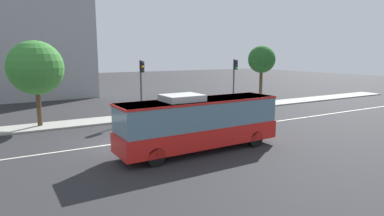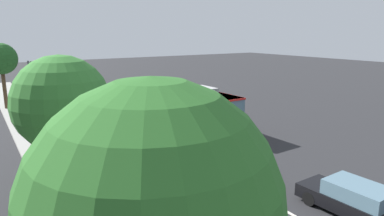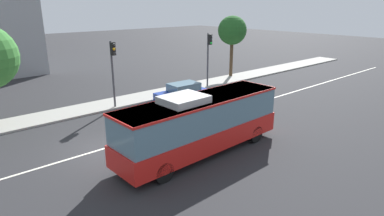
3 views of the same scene
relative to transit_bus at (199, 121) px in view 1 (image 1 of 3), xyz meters
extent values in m
plane|color=#28282B|center=(-3.79, 3.94, -1.81)|extent=(160.00, 160.00, 0.00)
cube|color=#9E9B93|center=(-3.79, 11.40, -1.74)|extent=(80.00, 2.81, 0.14)
cube|color=silver|center=(-3.79, 3.94, -1.80)|extent=(76.00, 0.16, 0.01)
cube|color=red|center=(0.02, 0.00, -0.83)|extent=(10.06, 2.76, 1.10)
cube|color=slate|center=(0.02, 0.00, 0.50)|extent=(9.86, 2.68, 1.58)
cube|color=red|center=(0.02, 0.00, 1.23)|extent=(9.96, 2.73, 0.12)
cube|color=#B2B2B2|center=(-1.18, -0.03, 1.47)|extent=(2.25, 1.86, 0.36)
cylinder|color=black|center=(3.39, 1.19, -1.31)|extent=(1.01, 0.33, 1.00)
cylinder|color=black|center=(3.45, -1.01, -1.31)|extent=(1.01, 0.33, 1.00)
cylinder|color=black|center=(-3.40, 1.01, -1.31)|extent=(1.01, 0.33, 1.00)
cylinder|color=black|center=(-3.35, -1.19, -1.31)|extent=(1.01, 0.33, 1.00)
cube|color=#1E3899|center=(5.66, 8.62, -1.29)|extent=(4.57, 2.00, 0.60)
cube|color=slate|center=(5.91, 8.61, -0.67)|extent=(2.59, 1.76, 0.64)
cylinder|color=black|center=(4.13, 7.89, -1.49)|extent=(0.65, 0.25, 0.64)
cylinder|color=black|center=(4.20, 9.48, -1.49)|extent=(0.65, 0.25, 0.64)
cylinder|color=black|center=(7.12, 7.75, -1.49)|extent=(0.65, 0.25, 0.64)
cylinder|color=black|center=(7.19, 9.35, -1.49)|extent=(0.65, 0.25, 0.64)
cylinder|color=#47474C|center=(10.46, 10.51, 0.79)|extent=(0.16, 0.16, 5.20)
cube|color=black|center=(10.46, 10.23, 2.84)|extent=(0.33, 0.29, 0.96)
sphere|color=#2D2D2D|center=(10.45, 10.08, 3.16)|extent=(0.22, 0.22, 0.22)
sphere|color=#2D2D2D|center=(10.45, 10.08, 2.84)|extent=(0.22, 0.22, 0.22)
sphere|color=#1ED838|center=(10.45, 10.08, 2.52)|extent=(0.22, 0.22, 0.22)
cylinder|color=#47474C|center=(0.36, 10.36, 0.79)|extent=(0.16, 0.16, 5.20)
cube|color=black|center=(0.39, 10.08, 2.84)|extent=(0.34, 0.30, 0.96)
sphere|color=#2D2D2D|center=(0.40, 9.93, 3.16)|extent=(0.22, 0.22, 0.22)
sphere|color=#F9A514|center=(0.40, 9.93, 2.84)|extent=(0.22, 0.22, 0.22)
sphere|color=#2D2D2D|center=(0.40, 9.93, 2.52)|extent=(0.22, 0.22, 0.22)
cylinder|color=#4C3823|center=(-7.65, 11.68, -0.26)|extent=(0.36, 0.36, 3.11)
sphere|color=#387F33|center=(-7.65, 11.68, 2.86)|extent=(4.17, 4.17, 4.17)
cylinder|color=#4C3823|center=(15.68, 12.23, 0.17)|extent=(0.36, 0.36, 3.96)
sphere|color=#235B23|center=(15.68, 12.23, 3.31)|extent=(3.08, 3.08, 3.08)
cube|color=slate|center=(0.63, 34.76, 0.30)|extent=(0.62, 13.72, 1.50)
cube|color=slate|center=(0.63, 34.76, 3.70)|extent=(0.62, 13.72, 1.50)
cube|color=slate|center=(0.63, 34.76, 7.10)|extent=(0.62, 13.72, 1.50)
cube|color=slate|center=(0.63, 34.76, 10.50)|extent=(0.62, 13.72, 1.50)
camera|label=1|loc=(-9.63, -15.85, 3.91)|focal=30.09mm
camera|label=2|loc=(-22.79, 14.78, 5.85)|focal=31.93mm
camera|label=3|loc=(-10.95, -11.99, 5.96)|focal=30.39mm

